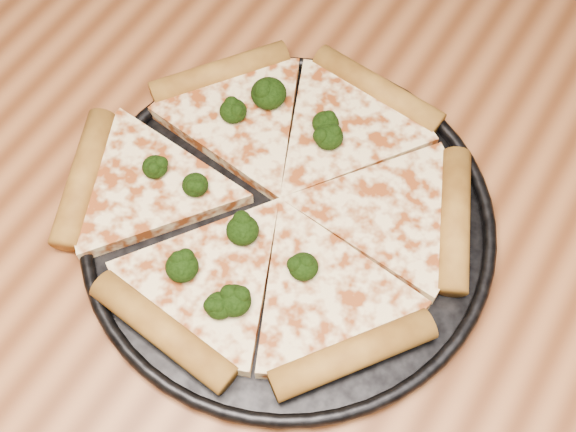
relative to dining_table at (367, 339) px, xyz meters
The scene contains 4 objects.
dining_table is the anchor object (origin of this frame).
pizza_pan 0.14m from the dining_table, 168.03° to the left, with size 0.35×0.35×0.02m.
pizza 0.16m from the dining_table, 166.09° to the left, with size 0.37×0.33×0.03m.
broccoli_florets 0.18m from the dining_table, behind, with size 0.18×0.22×0.02m.
Camera 1 is at (0.06, -0.24, 1.33)m, focal length 47.43 mm.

